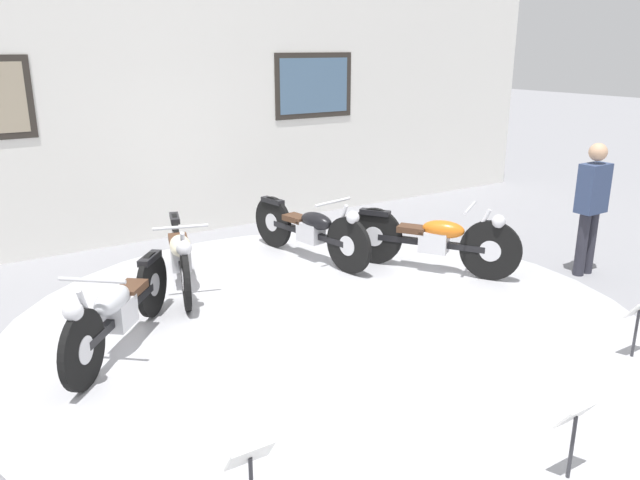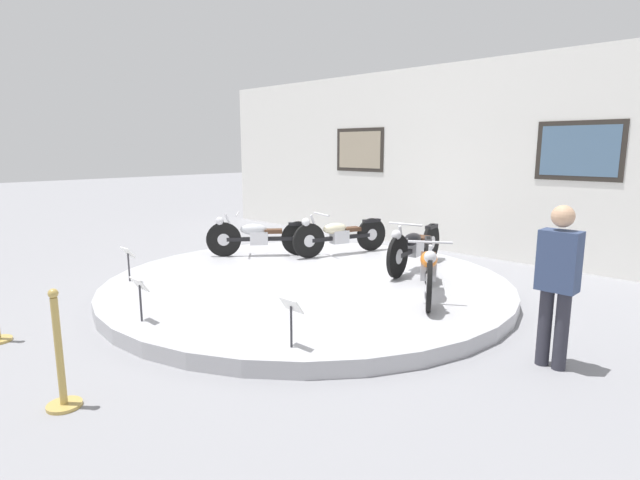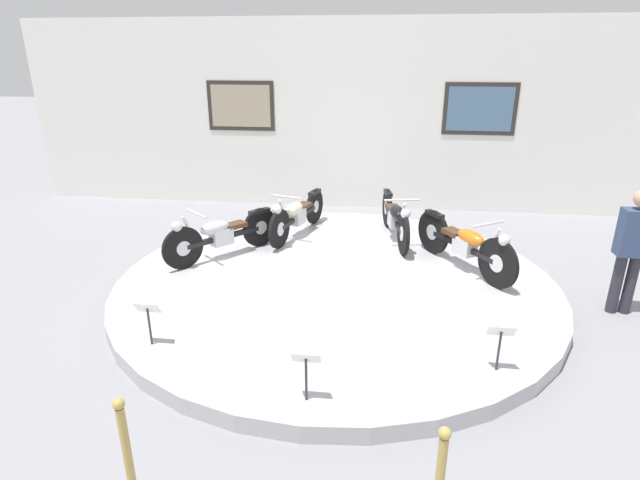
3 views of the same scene
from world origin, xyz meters
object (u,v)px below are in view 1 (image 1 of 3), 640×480
at_px(info_placard_front_right, 638,316).
at_px(visitor_standing, 591,202).
at_px(info_placard_front_left, 251,467).
at_px(info_placard_front_centre, 575,425).
at_px(motorcycle_black, 311,229).
at_px(motorcycle_silver, 118,308).
at_px(motorcycle_orange, 434,238).
at_px(motorcycle_cream, 180,253).

relative_size(info_placard_front_right, visitor_standing, 0.32).
xyz_separation_m(info_placard_front_left, info_placard_front_centre, (1.78, -0.69, 0.00)).
bearing_deg(info_placard_front_centre, motorcycle_black, 79.11).
bearing_deg(motorcycle_silver, motorcycle_orange, -0.01).
height_order(motorcycle_cream, motorcycle_orange, motorcycle_orange).
bearing_deg(info_placard_front_left, visitor_standing, 18.09).
height_order(motorcycle_orange, info_placard_front_right, motorcycle_orange).
xyz_separation_m(motorcycle_black, info_placard_front_right, (0.96, -3.56, -0.03)).
bearing_deg(info_placard_front_centre, info_placard_front_right, 21.12).
distance_m(motorcycle_black, info_placard_front_centre, 4.33).
height_order(info_placard_front_centre, visitor_standing, visitor_standing).
distance_m(motorcycle_silver, info_placard_front_right, 4.32).
bearing_deg(motorcycle_silver, info_placard_front_centre, -60.37).
relative_size(motorcycle_silver, motorcycle_cream, 0.81).
bearing_deg(visitor_standing, motorcycle_black, 147.46).
bearing_deg(info_placard_front_right, visitor_standing, 43.60).
xyz_separation_m(motorcycle_black, visitor_standing, (2.81, -1.79, 0.32)).
xyz_separation_m(motorcycle_silver, motorcycle_cream, (0.96, 1.11, 0.00)).
xyz_separation_m(motorcycle_orange, info_placard_front_left, (-3.56, -2.45, -0.03)).
distance_m(motorcycle_orange, info_placard_front_right, 2.45).
height_order(info_placard_front_left, info_placard_front_right, same).
height_order(motorcycle_black, info_placard_front_right, motorcycle_black).
relative_size(info_placard_front_left, info_placard_front_right, 1.00).
bearing_deg(info_placard_front_right, info_placard_front_centre, -158.88).
bearing_deg(motorcycle_black, info_placard_front_left, -126.07).
xyz_separation_m(motorcycle_black, motorcycle_orange, (0.96, -1.11, 0.01)).
distance_m(info_placard_front_centre, visitor_standing, 4.40).
bearing_deg(motorcycle_black, visitor_standing, -32.54).
bearing_deg(motorcycle_orange, info_placard_front_centre, -119.55).
bearing_deg(motorcycle_black, motorcycle_orange, -49.08).
relative_size(motorcycle_silver, motorcycle_orange, 0.89).
distance_m(motorcycle_cream, visitor_standing, 4.81).
xyz_separation_m(info_placard_front_left, visitor_standing, (5.41, 1.77, 0.35)).
xyz_separation_m(motorcycle_orange, info_placard_front_centre, (-1.78, -3.14, -0.03)).
bearing_deg(info_placard_front_left, motorcycle_cream, 74.99).
height_order(motorcycle_silver, motorcycle_cream, same).
height_order(motorcycle_black, motorcycle_orange, motorcycle_orange).
relative_size(info_placard_front_centre, info_placard_front_right, 1.00).
distance_m(motorcycle_silver, info_placard_front_centre, 3.61).
distance_m(info_placard_front_left, info_placard_front_right, 3.55).
bearing_deg(info_placard_front_centre, motorcycle_silver, 119.63).
xyz_separation_m(motorcycle_cream, info_placard_front_right, (2.60, -3.56, -0.01)).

